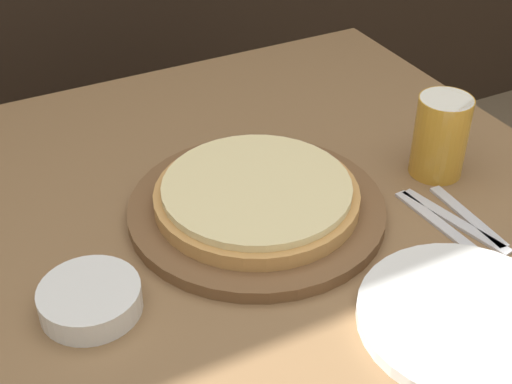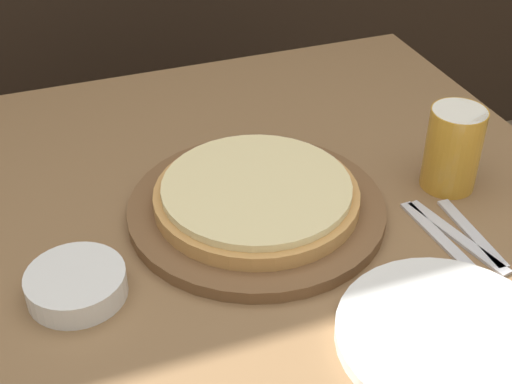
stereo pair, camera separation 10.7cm
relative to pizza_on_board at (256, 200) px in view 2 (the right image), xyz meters
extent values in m
cube|color=olive|center=(-0.03, 0.00, -0.38)|extent=(1.13, 1.07, 0.71)
cylinder|color=brown|center=(0.00, 0.00, -0.01)|extent=(0.39, 0.39, 0.02)
cylinder|color=tan|center=(0.00, 0.00, 0.01)|extent=(0.31, 0.31, 0.02)
cylinder|color=beige|center=(0.00, 0.00, 0.03)|extent=(0.29, 0.29, 0.01)
cylinder|color=gold|center=(0.32, -0.03, 0.04)|extent=(0.09, 0.09, 0.14)
cylinder|color=white|center=(0.32, -0.03, 0.10)|extent=(0.08, 0.08, 0.02)
cylinder|color=white|center=(0.13, -0.33, -0.02)|extent=(0.28, 0.28, 0.02)
cylinder|color=white|center=(-0.28, -0.09, -0.01)|extent=(0.13, 0.13, 0.04)
cube|color=silver|center=(0.23, -0.16, -0.02)|extent=(0.03, 0.19, 0.00)
cube|color=silver|center=(0.26, -0.16, -0.02)|extent=(0.06, 0.19, 0.00)
cube|color=silver|center=(0.28, -0.16, -0.02)|extent=(0.02, 0.17, 0.00)
camera|label=1|loc=(-0.40, -0.77, 0.64)|focal=50.00mm
camera|label=2|loc=(-0.30, -0.81, 0.64)|focal=50.00mm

